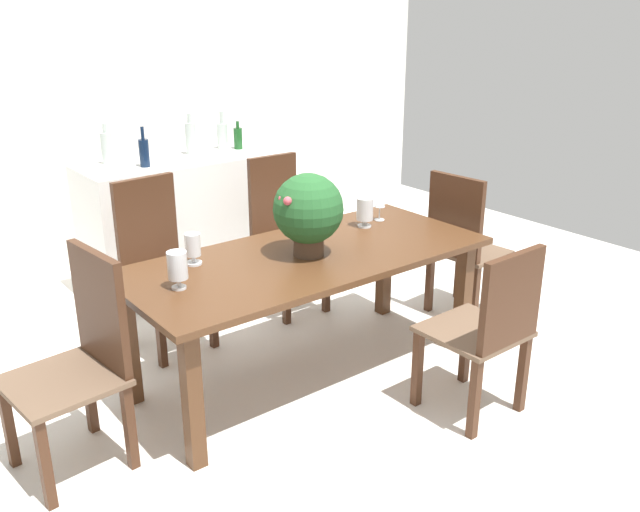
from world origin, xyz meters
name	(u,v)px	position (x,y,z in m)	size (l,w,h in m)	color
ground_plane	(313,376)	(0.00, 0.00, 0.00)	(7.04, 7.04, 0.00)	silver
back_wall	(113,101)	(0.00, 2.60, 1.30)	(6.40, 0.10, 2.60)	white
dining_table	(307,270)	(0.00, 0.05, 0.65)	(2.05, 0.91, 0.75)	#4C2D19
chair_near_right	(490,325)	(0.46, -0.86, 0.53)	(0.47, 0.46, 0.94)	#422616
chair_far_left	(157,256)	(-0.47, 0.96, 0.57)	(0.48, 0.49, 1.05)	#422616
chair_foot_end	(461,240)	(1.28, 0.04, 0.56)	(0.44, 0.48, 1.01)	#422616
chair_head_end	(83,352)	(-1.27, 0.06, 0.56)	(0.51, 0.52, 1.02)	#422616
chair_far_right	(281,228)	(0.46, 0.96, 0.57)	(0.42, 0.47, 1.06)	#422616
flower_centerpiece	(308,211)	(0.00, 0.03, 1.00)	(0.38, 0.38, 0.45)	#4C3828
crystal_vase_left	(177,266)	(-0.78, 0.05, 0.86)	(0.10, 0.10, 0.19)	silver
crystal_vase_center_near	(365,210)	(0.57, 0.22, 0.85)	(0.10, 0.10, 0.18)	silver
crystal_vase_right	(193,247)	(-0.56, 0.30, 0.84)	(0.09, 0.09, 0.17)	silver
wine_glass	(380,202)	(0.73, 0.26, 0.87)	(0.07, 0.07, 0.17)	silver
kitchen_counter	(189,222)	(0.14, 1.72, 0.49)	(1.52, 0.60, 0.97)	silver
wine_bottle_tall	(144,152)	(-0.20, 1.63, 1.08)	(0.07, 0.07, 0.28)	#0F1E38
wine_bottle_clear	(107,148)	(-0.37, 1.87, 1.09)	(0.07, 0.07, 0.28)	#B2BFB7
wine_bottle_green	(191,138)	(0.24, 1.80, 1.10)	(0.07, 0.07, 0.30)	#B2BFB7
wine_bottle_dark	(238,138)	(0.63, 1.75, 1.06)	(0.07, 0.07, 0.21)	#194C1E
wine_bottle_amber	(222,135)	(0.54, 1.84, 1.08)	(0.08, 0.08, 0.28)	#B2BFB7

